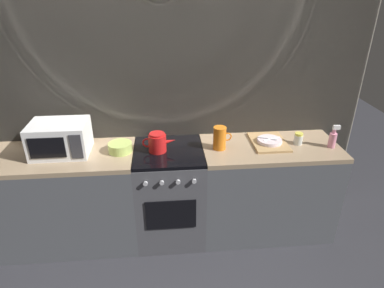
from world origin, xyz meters
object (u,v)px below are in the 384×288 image
(kettle, at_px, (157,142))
(spice_jar, at_px, (298,139))
(mixing_bowl, at_px, (120,147))
(stove_unit, at_px, (170,194))
(dish_pile, at_px, (269,141))
(pitcher, at_px, (220,138))
(microwave, at_px, (60,138))
(spray_bottle, at_px, (333,139))

(kettle, relative_size, spice_jar, 2.71)
(mixing_bowl, bearing_deg, spice_jar, 0.26)
(stove_unit, bearing_deg, mixing_bowl, 178.14)
(dish_pile, bearing_deg, pitcher, -172.65)
(microwave, relative_size, spray_bottle, 2.27)
(pitcher, height_order, spray_bottle, spray_bottle)
(spice_jar, relative_size, spray_bottle, 0.52)
(pitcher, bearing_deg, dish_pile, 7.35)
(kettle, bearing_deg, spice_jar, 1.20)
(dish_pile, bearing_deg, spray_bottle, -12.62)
(kettle, xyz_separation_m, mixing_bowl, (-0.31, 0.02, -0.04))
(stove_unit, bearing_deg, pitcher, -0.86)
(microwave, height_order, dish_pile, microwave)
(stove_unit, height_order, microwave, microwave)
(dish_pile, height_order, spray_bottle, spray_bottle)
(mixing_bowl, bearing_deg, pitcher, -1.34)
(spice_jar, bearing_deg, pitcher, -177.84)
(stove_unit, height_order, mixing_bowl, mixing_bowl)
(kettle, bearing_deg, pitcher, -0.09)
(dish_pile, height_order, spice_jar, spice_jar)
(microwave, height_order, mixing_bowl, microwave)
(dish_pile, xyz_separation_m, spray_bottle, (0.52, -0.12, 0.06))
(dish_pile, distance_m, spice_jar, 0.26)
(spice_jar, distance_m, spray_bottle, 0.28)
(kettle, distance_m, spice_jar, 1.24)
(microwave, bearing_deg, spray_bottle, -2.46)
(stove_unit, height_order, pitcher, pitcher)
(stove_unit, xyz_separation_m, spice_jar, (1.15, 0.02, 0.50))
(stove_unit, relative_size, spice_jar, 8.57)
(stove_unit, distance_m, spice_jar, 1.25)
(pitcher, xyz_separation_m, spice_jar, (0.71, 0.03, -0.05))
(mixing_bowl, bearing_deg, spray_bottle, -2.45)
(stove_unit, distance_m, pitcher, 0.70)
(stove_unit, relative_size, spray_bottle, 4.43)
(pitcher, bearing_deg, spray_bottle, -3.41)
(pitcher, relative_size, spray_bottle, 0.99)
(pitcher, distance_m, spray_bottle, 0.98)
(mixing_bowl, distance_m, spray_bottle, 1.82)
(stove_unit, relative_size, pitcher, 4.50)
(microwave, relative_size, spice_jar, 4.38)
(pitcher, distance_m, spice_jar, 0.71)
(spray_bottle, bearing_deg, microwave, 177.54)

